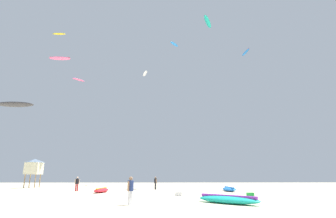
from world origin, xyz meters
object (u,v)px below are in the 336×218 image
(lifeguard_tower, at_px, (34,166))
(kite_aloft_0, at_px, (208,22))
(person_left, at_px, (155,182))
(kite_aloft_4, at_px, (59,34))
(person_foreground, at_px, (130,188))
(gear_bag, at_px, (250,195))
(person_midground, at_px, (77,183))
(kite_aloft_5, at_px, (60,58))
(kite_aloft_1, at_px, (79,80))
(kite_grounded_far, at_px, (101,190))
(kite_grounded_mid, at_px, (228,199))
(cooler_box, at_px, (178,194))
(kite_aloft_6, at_px, (246,52))
(kite_aloft_7, at_px, (174,44))
(kite_aloft_3, at_px, (145,74))
(kite_grounded_near, at_px, (229,189))
(kite_aloft_2, at_px, (15,104))

(lifeguard_tower, distance_m, kite_aloft_0, 36.44)
(person_left, xyz_separation_m, kite_aloft_4, (-16.79, 5.41, 24.10))
(person_foreground, distance_m, gear_bag, 11.18)
(person_midground, bearing_deg, kite_aloft_5, -141.71)
(person_midground, height_order, kite_aloft_1, kite_aloft_1)
(kite_grounded_far, relative_size, gear_bag, 7.01)
(person_midground, relative_size, kite_grounded_mid, 0.40)
(kite_aloft_0, bearing_deg, cooler_box, -110.86)
(lifeguard_tower, height_order, kite_aloft_1, kite_aloft_1)
(cooler_box, height_order, kite_aloft_0, kite_aloft_0)
(kite_aloft_6, bearing_deg, lifeguard_tower, -167.31)
(gear_bag, bearing_deg, person_foreground, -144.73)
(person_left, distance_m, kite_aloft_5, 21.57)
(kite_grounded_far, bearing_deg, lifeguard_tower, 138.07)
(kite_grounded_mid, bearing_deg, kite_aloft_7, 96.53)
(kite_grounded_mid, distance_m, lifeguard_tower, 32.75)
(person_foreground, relative_size, kite_aloft_3, 0.48)
(kite_aloft_3, bearing_deg, kite_aloft_5, -118.98)
(person_left, relative_size, kite_aloft_1, 0.67)
(kite_aloft_1, relative_size, kite_aloft_3, 0.70)
(kite_aloft_4, bearing_deg, person_foreground, -56.44)
(kite_aloft_7, bearing_deg, kite_grounded_near, -49.96)
(kite_aloft_6, bearing_deg, person_midground, -146.91)
(person_foreground, xyz_separation_m, lifeguard_tower, (-17.22, 23.87, 2.12))
(gear_bag, relative_size, kite_aloft_1, 0.24)
(kite_aloft_5, distance_m, kite_aloft_7, 17.07)
(kite_grounded_near, bearing_deg, lifeguard_tower, 160.25)
(kite_grounded_far, xyz_separation_m, lifeguard_tower, (-12.73, 11.43, 2.83))
(kite_aloft_0, xyz_separation_m, kite_aloft_2, (-24.41, -11.42, -18.28))
(kite_grounded_mid, bearing_deg, kite_aloft_3, 102.48)
(kite_aloft_3, relative_size, kite_aloft_4, 1.48)
(kite_aloft_3, bearing_deg, kite_grounded_far, -95.58)
(kite_grounded_mid, xyz_separation_m, lifeguard_tower, (-23.10, 23.04, 2.81))
(lifeguard_tower, xyz_separation_m, kite_aloft_5, (4.56, -6.02, 14.59))
(kite_grounded_mid, bearing_deg, kite_aloft_5, 137.44)
(lifeguard_tower, relative_size, kite_aloft_5, 1.39)
(kite_grounded_near, bearing_deg, kite_aloft_0, 88.54)
(gear_bag, bearing_deg, kite_grounded_mid, -119.87)
(person_midground, relative_size, kite_aloft_5, 0.53)
(lifeguard_tower, height_order, gear_bag, lifeguard_tower)
(kite_grounded_near, distance_m, gear_bag, 7.91)
(person_foreground, xyz_separation_m, person_midground, (-7.81, 14.76, -0.01))
(gear_bag, distance_m, kite_aloft_1, 39.29)
(kite_grounded_near, height_order, kite_aloft_0, kite_aloft_0)
(person_foreground, distance_m, kite_aloft_2, 21.32)
(person_left, bearing_deg, kite_aloft_7, 16.96)
(lifeguard_tower, bearing_deg, kite_aloft_1, 68.94)
(kite_aloft_1, xyz_separation_m, kite_aloft_7, (17.93, -10.05, 2.27))
(person_midground, height_order, kite_aloft_0, kite_aloft_0)
(kite_aloft_7, bearing_deg, kite_grounded_mid, -83.47)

